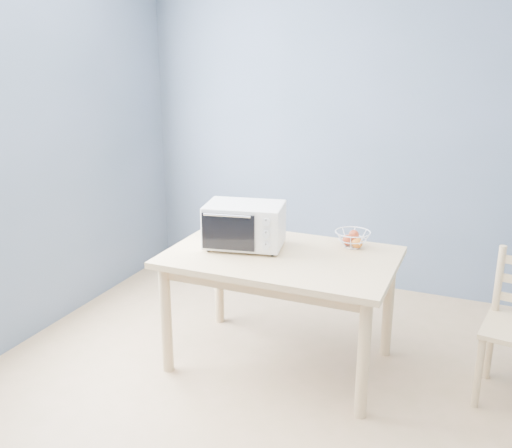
% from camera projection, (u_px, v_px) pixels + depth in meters
% --- Properties ---
extents(room, '(4.01, 4.51, 2.61)m').
position_uv_depth(room, '(276.00, 201.00, 2.61)').
color(room, tan).
rests_on(room, ground).
extents(dining_table, '(1.40, 0.90, 0.75)m').
position_uv_depth(dining_table, '(281.00, 269.00, 3.56)').
color(dining_table, '#DFC585').
rests_on(dining_table, ground).
extents(toaster_oven, '(0.54, 0.44, 0.29)m').
position_uv_depth(toaster_oven, '(241.00, 224.00, 3.62)').
color(toaster_oven, silver).
rests_on(toaster_oven, dining_table).
extents(fruit_basket, '(0.25, 0.25, 0.12)m').
position_uv_depth(fruit_basket, '(353.00, 238.00, 3.64)').
color(fruit_basket, white).
rests_on(fruit_basket, dining_table).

